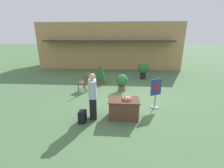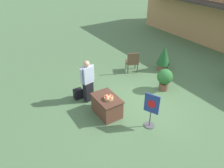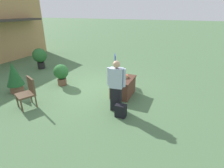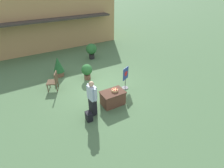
% 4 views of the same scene
% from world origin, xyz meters
% --- Properties ---
extents(ground_plane, '(120.00, 120.00, 0.00)m').
position_xyz_m(ground_plane, '(0.00, 0.00, 0.00)').
color(ground_plane, '#4C7047').
extents(storefront_building, '(13.11, 5.08, 4.15)m').
position_xyz_m(storefront_building, '(-1.63, 9.27, 2.08)').
color(storefront_building, tan).
rests_on(storefront_building, ground_plane).
extents(display_table, '(1.13, 0.75, 0.71)m').
position_xyz_m(display_table, '(-0.26, -1.37, 0.36)').
color(display_table, brown).
rests_on(display_table, ground_plane).
extents(apple_basket, '(0.32, 0.32, 0.13)m').
position_xyz_m(apple_basket, '(-0.15, -1.36, 0.77)').
color(apple_basket, tan).
rests_on(apple_basket, display_table).
extents(person_visitor, '(0.32, 0.61, 1.72)m').
position_xyz_m(person_visitor, '(-1.39, -1.53, 0.88)').
color(person_visitor, black).
rests_on(person_visitor, ground_plane).
extents(backpack, '(0.24, 0.34, 0.42)m').
position_xyz_m(backpack, '(-1.73, -1.83, 0.21)').
color(backpack, black).
rests_on(backpack, ground_plane).
extents(poster_board, '(0.47, 0.36, 1.27)m').
position_xyz_m(poster_board, '(1.06, -0.49, 0.67)').
color(poster_board, '#4C4C51').
rests_on(poster_board, ground_plane).
extents(patio_chair, '(0.73, 0.73, 1.04)m').
position_xyz_m(patio_chair, '(-2.35, 1.34, 0.58)').
color(patio_chair, brown).
rests_on(patio_chair, ground_plane).
extents(potted_plant_far_left, '(0.65, 0.65, 0.96)m').
position_xyz_m(potted_plant_far_left, '(-0.36, 1.51, 0.56)').
color(potted_plant_far_left, brown).
rests_on(potted_plant_far_left, ground_plane).
extents(potted_plant_near_right, '(0.79, 0.79, 1.17)m').
position_xyz_m(potted_plant_near_right, '(1.16, 4.17, 0.71)').
color(potted_plant_near_right, black).
rests_on(potted_plant_near_right, ground_plane).
extents(potted_plant_far_right, '(0.66, 0.66, 1.25)m').
position_xyz_m(potted_plant_far_right, '(-1.71, 2.75, 0.68)').
color(potted_plant_far_right, brown).
rests_on(potted_plant_far_right, ground_plane).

